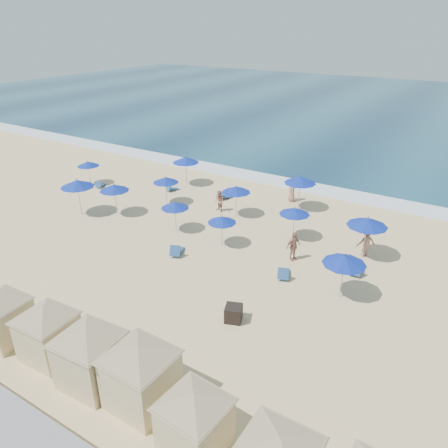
{
  "coord_description": "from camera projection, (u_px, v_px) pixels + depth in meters",
  "views": [
    {
      "loc": [
        13.66,
        -17.48,
        12.89
      ],
      "look_at": [
        0.82,
        3.0,
        1.48
      ],
      "focal_mm": 35.0,
      "sensor_mm": 36.0,
      "label": 1
    }
  ],
  "objects": [
    {
      "name": "ground",
      "position": [
        185.0,
        262.0,
        25.46
      ],
      "size": [
        160.0,
        160.0,
        0.0
      ],
      "primitive_type": "plane",
      "color": "beige",
      "rests_on": "ground"
    },
    {
      "name": "ocean",
      "position": [
        397.0,
        110.0,
        67.59
      ],
      "size": [
        160.0,
        80.0,
        0.06
      ],
      "primitive_type": "cube",
      "color": "#0D304B",
      "rests_on": "ground"
    },
    {
      "name": "surf_line",
      "position": [
        293.0,
        184.0,
        37.32
      ],
      "size": [
        160.0,
        2.5,
        0.08
      ],
      "primitive_type": "cube",
      "color": "white",
      "rests_on": "ground"
    },
    {
      "name": "trash_bin",
      "position": [
        234.0,
        313.0,
        20.41
      ],
      "size": [
        1.0,
        1.0,
        0.78
      ],
      "primitive_type": "cube",
      "rotation": [
        0.0,
        0.0,
        0.36
      ],
      "color": "black",
      "rests_on": "ground"
    },
    {
      "name": "cabana_0",
      "position": [
        1.0,
        310.0,
        18.8
      ],
      "size": [
        4.19,
        4.19,
        2.63
      ],
      "color": "beige",
      "rests_on": "ground"
    },
    {
      "name": "cabana_1",
      "position": [
        47.0,
        326.0,
        17.79
      ],
      "size": [
        4.26,
        4.26,
        2.68
      ],
      "color": "beige",
      "rests_on": "ground"
    },
    {
      "name": "cabana_2",
      "position": [
        89.0,
        348.0,
        16.42
      ],
      "size": [
        4.58,
        4.58,
        2.88
      ],
      "color": "beige",
      "rests_on": "ground"
    },
    {
      "name": "cabana_3",
      "position": [
        140.0,
        367.0,
        15.48
      ],
      "size": [
        4.71,
        4.71,
        2.95
      ],
      "color": "beige",
      "rests_on": "ground"
    },
    {
      "name": "cabana_4",
      "position": [
        194.0,
        414.0,
        13.88
      ],
      "size": [
        4.16,
        4.16,
        2.62
      ],
      "color": "beige",
      "rests_on": "ground"
    },
    {
      "name": "umbrella_0",
      "position": [
        88.0,
        164.0,
        36.67
      ],
      "size": [
        1.85,
        1.85,
        2.1
      ],
      "color": "#A5A8AD",
      "rests_on": "ground"
    },
    {
      "name": "umbrella_1",
      "position": [
        77.0,
        184.0,
        30.75
      ],
      "size": [
        2.38,
        2.38,
        2.71
      ],
      "color": "#A5A8AD",
      "rests_on": "ground"
    },
    {
      "name": "umbrella_2",
      "position": [
        166.0,
        180.0,
        32.72
      ],
      "size": [
        1.95,
        1.95,
        2.22
      ],
      "color": "#A5A8AD",
      "rests_on": "ground"
    },
    {
      "name": "umbrella_3",
      "position": [
        114.0,
        188.0,
        30.8
      ],
      "size": [
        2.1,
        2.1,
        2.39
      ],
      "color": "#A5A8AD",
      "rests_on": "ground"
    },
    {
      "name": "umbrella_4",
      "position": [
        186.0,
        160.0,
        36.42
      ],
      "size": [
        2.23,
        2.23,
        2.54
      ],
      "color": "#A5A8AD",
      "rests_on": "ground"
    },
    {
      "name": "umbrella_5",
      "position": [
        175.0,
        205.0,
        28.48
      ],
      "size": [
        1.87,
        1.87,
        2.13
      ],
      "color": "#A5A8AD",
      "rests_on": "ground"
    },
    {
      "name": "umbrella_6",
      "position": [
        222.0,
        220.0,
        26.61
      ],
      "size": [
        1.79,
        1.79,
        2.04
      ],
      "color": "#A5A8AD",
      "rests_on": "ground"
    },
    {
      "name": "umbrella_7",
      "position": [
        236.0,
        189.0,
        30.63
      ],
      "size": [
        2.05,
        2.05,
        2.33
      ],
      "color": "#A5A8AD",
      "rests_on": "ground"
    },
    {
      "name": "umbrella_8",
      "position": [
        295.0,
        211.0,
        27.4
      ],
      "size": [
        1.95,
        1.95,
        2.22
      ],
      "color": "#A5A8AD",
      "rests_on": "ground"
    },
    {
      "name": "umbrella_9",
      "position": [
        300.0,
        180.0,
        31.58
      ],
      "size": [
        2.34,
        2.34,
        2.66
      ],
      "color": "#A5A8AD",
      "rests_on": "ground"
    },
    {
      "name": "umbrella_10",
      "position": [
        368.0,
        222.0,
        25.01
      ],
      "size": [
        2.35,
        2.35,
        2.68
      ],
      "color": "#A5A8AD",
      "rests_on": "ground"
    },
    {
      "name": "umbrella_11",
      "position": [
        345.0,
        260.0,
        21.4
      ],
      "size": [
        2.2,
        2.2,
        2.5
      ],
      "color": "#A5A8AD",
      "rests_on": "ground"
    },
    {
      "name": "beach_chair_0",
      "position": [
        100.0,
        185.0,
        36.7
      ],
      "size": [
        0.91,
        1.26,
        0.64
      ],
      "color": "navy",
      "rests_on": "ground"
    },
    {
      "name": "beach_chair_1",
      "position": [
        171.0,
        188.0,
        35.93
      ],
      "size": [
        0.79,
        1.23,
        0.63
      ],
      "color": "navy",
      "rests_on": "ground"
    },
    {
      "name": "beach_chair_2",
      "position": [
        223.0,
        196.0,
        34.27
      ],
      "size": [
        0.96,
        1.42,
        0.72
      ],
      "color": "navy",
      "rests_on": "ground"
    },
    {
      "name": "beach_chair_3",
      "position": [
        177.0,
        250.0,
        26.2
      ],
      "size": [
        1.13,
        1.53,
        0.77
      ],
      "color": "navy",
      "rests_on": "ground"
    },
    {
      "name": "beach_chair_4",
      "position": [
        284.0,
        273.0,
        23.9
      ],
      "size": [
        1.04,
        1.48,
        0.75
      ],
      "color": "navy",
      "rests_on": "ground"
    },
    {
      "name": "beach_chair_5",
      "position": [
        357.0,
        269.0,
        24.23
      ],
      "size": [
        0.69,
        1.43,
        0.77
      ],
      "color": "navy",
      "rests_on": "ground"
    },
    {
      "name": "beachgoer_0",
      "position": [
        219.0,
        201.0,
        31.85
      ],
      "size": [
        0.94,
        0.85,
        1.58
      ],
      "primitive_type": "imported",
      "rotation": [
        0.0,
        0.0,
        5.89
      ],
      "color": "#A7705C",
      "rests_on": "ground"
    },
    {
      "name": "beachgoer_1",
      "position": [
        293.0,
        246.0,
        25.39
      ],
      "size": [
        0.82,
        1.12,
        1.77
      ],
      "primitive_type": "imported",
      "rotation": [
        0.0,
        0.0,
        1.15
      ],
      "color": "#A7705C",
      "rests_on": "ground"
    },
    {
      "name": "beachgoer_2",
      "position": [
        366.0,
        242.0,
        25.82
      ],
      "size": [
        1.33,
        1.29,
        1.83
      ],
      "primitive_type": "imported",
      "rotation": [
        0.0,
        0.0,
        3.86
      ],
      "color": "#A7705C",
      "rests_on": "ground"
    },
    {
      "name": "beachgoer_3",
      "position": [
        292.0,
        191.0,
        33.66
      ],
      "size": [
        0.9,
        0.99,
        1.69
      ],
      "primitive_type": "imported",
      "rotation": [
        0.0,
        0.0,
        5.3
      ],
      "color": "#A7705C",
      "rests_on": "ground"
    }
  ]
}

